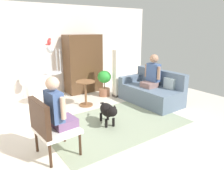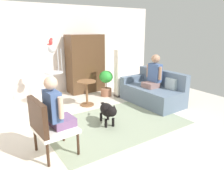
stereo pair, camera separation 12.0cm
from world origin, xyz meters
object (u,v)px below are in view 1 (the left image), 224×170
object	(u,v)px
round_end_table	(86,91)
armoire_cabinet	(83,64)
person_on_couch	(152,73)
person_on_armchair	(57,108)
armchair	(49,125)
dog	(108,111)
parrot	(49,42)
column_lamp	(117,74)
couch	(151,91)
potted_plant	(104,81)
bird_cage_stand	(52,72)

from	to	relation	value
round_end_table	armoire_cabinet	size ratio (longest dim) A/B	0.37
person_on_couch	person_on_armchair	world-z (taller)	person_on_couch
armchair	person_on_couch	distance (m)	3.30
dog	parrot	world-z (taller)	parrot
person_on_armchair	dog	bearing A→B (deg)	18.02
armchair	round_end_table	xyz separation A→B (m)	(1.59, 1.72, -0.17)
person_on_armchair	column_lamp	bearing A→B (deg)	35.94
couch	round_end_table	distance (m)	1.80
person_on_armchair	armchair	bearing A→B (deg)	-176.18
person_on_couch	column_lamp	distance (m)	1.09
armoire_cabinet	person_on_couch	bearing A→B (deg)	-63.99
dog	parrot	distance (m)	2.27
potted_plant	column_lamp	world-z (taller)	column_lamp
bird_cage_stand	parrot	distance (m)	0.75
person_on_couch	bird_cage_stand	distance (m)	2.62
person_on_armchair	armoire_cabinet	size ratio (longest dim) A/B	0.47
dog	column_lamp	world-z (taller)	column_lamp
armchair	round_end_table	size ratio (longest dim) A/B	1.46
couch	parrot	xyz separation A→B (m)	(-2.33, 1.26, 1.37)
potted_plant	bird_cage_stand	bearing A→B (deg)	178.46
bird_cage_stand	person_on_armchair	bearing A→B (deg)	-108.54
person_on_armchair	bird_cage_stand	distance (m)	2.27
round_end_table	dog	xyz separation A→B (m)	(-0.18, -1.30, -0.07)
person_on_armchair	parrot	bearing A→B (deg)	71.81
round_end_table	armoire_cabinet	distance (m)	1.43
couch	bird_cage_stand	size ratio (longest dim) A/B	1.06
person_on_armchair	dog	distance (m)	1.40
parrot	person_on_couch	bearing A→B (deg)	-29.08
person_on_armchair	column_lamp	world-z (taller)	column_lamp
round_end_table	parrot	bearing A→B (deg)	148.41
couch	person_on_couch	bearing A→B (deg)	-140.63
couch	parrot	size ratio (longest dim) A/B	9.59
parrot	potted_plant	bearing A→B (deg)	-1.53
person_on_armchair	round_end_table	distance (m)	2.27
person_on_armchair	round_end_table	xyz separation A→B (m)	(1.43, 1.71, -0.41)
dog	armoire_cabinet	distance (m)	2.68
round_end_table	bird_cage_stand	bearing A→B (deg)	147.88
bird_cage_stand	potted_plant	world-z (taller)	bird_cage_stand
parrot	column_lamp	distance (m)	2.11
person_on_armchair	round_end_table	bearing A→B (deg)	50.08
armchair	bird_cage_stand	size ratio (longest dim) A/B	0.61
couch	armoire_cabinet	xyz separation A→B (m)	(-1.02, 2.02, 0.59)
couch	armoire_cabinet	bearing A→B (deg)	116.88
person_on_couch	column_lamp	size ratio (longest dim) A/B	0.62
person_on_armchair	round_end_table	size ratio (longest dim) A/B	1.28
person_on_couch	parrot	world-z (taller)	parrot
round_end_table	potted_plant	distance (m)	0.95
armchair	round_end_table	world-z (taller)	armchair
parrot	potted_plant	xyz separation A→B (m)	(1.58, -0.04, -1.22)
bird_cage_stand	armchair	bearing A→B (deg)	-112.11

